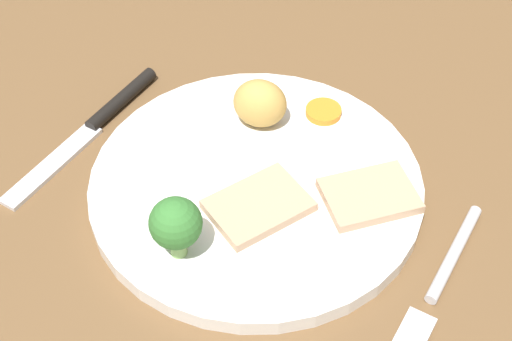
% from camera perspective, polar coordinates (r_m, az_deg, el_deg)
% --- Properties ---
extents(dining_table, '(1.20, 0.84, 0.04)m').
position_cam_1_polar(dining_table, '(0.58, 1.32, -5.47)').
color(dining_table, brown).
rests_on(dining_table, ground).
extents(dinner_plate, '(0.26, 0.26, 0.01)m').
position_cam_1_polar(dinner_plate, '(0.58, -0.00, -1.15)').
color(dinner_plate, white).
rests_on(dinner_plate, dining_table).
extents(meat_slice_main, '(0.08, 0.09, 0.01)m').
position_cam_1_polar(meat_slice_main, '(0.56, 0.12, -2.81)').
color(meat_slice_main, tan).
rests_on(meat_slice_main, dinner_plate).
extents(meat_slice_under, '(0.08, 0.08, 0.01)m').
position_cam_1_polar(meat_slice_under, '(0.57, 8.68, -1.92)').
color(meat_slice_under, tan).
rests_on(meat_slice_under, dinner_plate).
extents(roast_potato_left, '(0.05, 0.04, 0.04)m').
position_cam_1_polar(roast_potato_left, '(0.61, 0.31, 5.17)').
color(roast_potato_left, tan).
rests_on(roast_potato_left, dinner_plate).
extents(carrot_coin_front, '(0.03, 0.03, 0.01)m').
position_cam_1_polar(carrot_coin_front, '(0.63, 5.20, 4.52)').
color(carrot_coin_front, orange).
rests_on(carrot_coin_front, dinner_plate).
extents(broccoli_floret, '(0.04, 0.04, 0.05)m').
position_cam_1_polar(broccoli_floret, '(0.51, -6.17, -4.12)').
color(broccoli_floret, '#8CB766').
rests_on(broccoli_floret, dinner_plate).
extents(fork, '(0.02, 0.15, 0.01)m').
position_cam_1_polar(fork, '(0.54, 13.72, -8.66)').
color(fork, silver).
rests_on(fork, dining_table).
extents(knife, '(0.03, 0.19, 0.01)m').
position_cam_1_polar(knife, '(0.65, -12.05, 3.65)').
color(knife, black).
rests_on(knife, dining_table).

